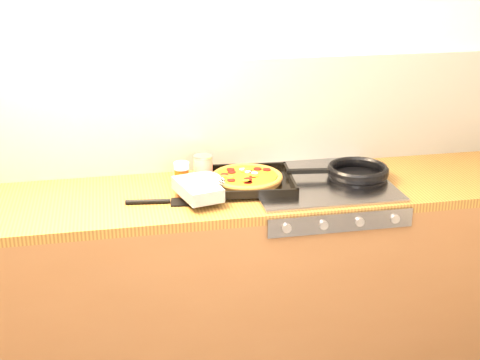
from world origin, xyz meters
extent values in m
plane|color=#BEB3A1|center=(0.00, 1.40, 1.25)|extent=(3.20, 0.00, 3.20)
cube|color=white|center=(0.00, 1.39, 1.15)|extent=(3.20, 0.02, 0.50)
cube|color=brown|center=(0.00, 1.10, 0.43)|extent=(3.20, 0.60, 0.86)
cube|color=olive|center=(0.00, 1.10, 0.88)|extent=(3.20, 0.60, 0.04)
cube|color=gray|center=(0.45, 0.80, 0.85)|extent=(0.60, 0.03, 0.08)
cylinder|color=#A5A5AA|center=(0.23, 0.78, 0.85)|extent=(0.04, 0.02, 0.04)
cylinder|color=#A5A5AA|center=(0.38, 0.78, 0.85)|extent=(0.04, 0.02, 0.04)
cylinder|color=#A5A5AA|center=(0.53, 0.78, 0.85)|extent=(0.04, 0.02, 0.04)
cylinder|color=#A5A5AA|center=(0.67, 0.78, 0.85)|extent=(0.04, 0.02, 0.04)
cube|color=gray|center=(0.45, 1.10, 0.91)|extent=(0.60, 0.56, 0.02)
cube|color=black|center=(0.14, 1.12, 0.92)|extent=(0.42, 0.38, 0.01)
cube|color=black|center=(0.15, 1.29, 0.94)|extent=(0.39, 0.05, 0.02)
cube|color=black|center=(0.12, 0.96, 0.94)|extent=(0.39, 0.05, 0.02)
cube|color=black|center=(0.33, 1.10, 0.94)|extent=(0.05, 0.34, 0.02)
cube|color=black|center=(-0.05, 1.14, 0.94)|extent=(0.05, 0.34, 0.02)
cylinder|color=#AA7A31|center=(0.14, 1.12, 0.94)|extent=(0.32, 0.32, 0.02)
torus|color=#AA7A31|center=(0.14, 1.12, 0.95)|extent=(0.34, 0.34, 0.02)
cylinder|color=#C17917|center=(0.14, 1.12, 0.95)|extent=(0.28, 0.28, 0.01)
cylinder|color=maroon|center=(0.16, 1.10, 0.96)|extent=(0.04, 0.04, 0.00)
cylinder|color=maroon|center=(0.08, 1.20, 0.96)|extent=(0.04, 0.04, 0.00)
cylinder|color=maroon|center=(0.12, 1.03, 0.96)|extent=(0.04, 0.04, 0.00)
cylinder|color=maroon|center=(0.04, 1.14, 0.96)|extent=(0.04, 0.04, 0.00)
cylinder|color=maroon|center=(0.20, 1.19, 0.96)|extent=(0.04, 0.04, 0.00)
cylinder|color=maroon|center=(0.15, 1.16, 0.96)|extent=(0.04, 0.04, 0.00)
cylinder|color=maroon|center=(0.06, 1.07, 0.96)|extent=(0.04, 0.04, 0.00)
cylinder|color=maroon|center=(0.24, 1.17, 0.96)|extent=(0.04, 0.04, 0.00)
cylinder|color=maroon|center=(0.13, 1.04, 0.96)|extent=(0.04, 0.04, 0.00)
cylinder|color=maroon|center=(0.13, 1.07, 0.96)|extent=(0.04, 0.04, 0.00)
cylinder|color=maroon|center=(0.08, 1.17, 0.96)|extent=(0.04, 0.04, 0.00)
ellipsoid|color=yellow|center=(0.06, 1.11, 0.96)|extent=(0.03, 0.02, 0.01)
ellipsoid|color=yellow|center=(0.04, 1.12, 0.96)|extent=(0.03, 0.02, 0.01)
ellipsoid|color=yellow|center=(0.13, 1.17, 0.96)|extent=(0.03, 0.02, 0.01)
ellipsoid|color=yellow|center=(0.13, 1.21, 0.96)|extent=(0.03, 0.02, 0.01)
ellipsoid|color=yellow|center=(0.12, 1.05, 0.96)|extent=(0.03, 0.02, 0.01)
ellipsoid|color=yellow|center=(0.17, 1.10, 0.96)|extent=(0.03, 0.02, 0.01)
ellipsoid|color=yellow|center=(0.16, 1.12, 0.96)|extent=(0.03, 0.02, 0.01)
ellipsoid|color=yellow|center=(0.06, 1.10, 0.96)|extent=(0.03, 0.02, 0.01)
ellipsoid|color=yellow|center=(0.15, 1.19, 0.96)|extent=(0.03, 0.02, 0.01)
ellipsoid|color=silver|center=(0.14, 1.20, 0.96)|extent=(0.03, 0.03, 0.01)
ellipsoid|color=silver|center=(0.15, 1.16, 0.96)|extent=(0.03, 0.03, 0.01)
ellipsoid|color=silver|center=(0.18, 1.14, 0.96)|extent=(0.03, 0.03, 0.01)
cube|color=black|center=(-0.09, 1.00, 0.95)|extent=(0.19, 0.26, 0.05)
ellipsoid|color=black|center=(-0.04, 1.10, 0.95)|extent=(0.15, 0.15, 0.05)
cylinder|color=black|center=(-0.01, 1.02, 0.95)|extent=(0.09, 0.11, 0.05)
cylinder|color=black|center=(0.63, 1.10, 0.92)|extent=(0.28, 0.28, 0.01)
torus|color=black|center=(0.63, 1.10, 0.95)|extent=(0.30, 0.30, 0.03)
cube|color=black|center=(0.42, 1.13, 0.95)|extent=(0.20, 0.05, 0.02)
cylinder|color=#9D100C|center=(-0.03, 1.23, 0.96)|extent=(0.10, 0.10, 0.11)
cylinder|color=#B2B2B7|center=(-0.03, 1.23, 1.02)|extent=(0.10, 0.10, 0.01)
cylinder|color=#B2B2B7|center=(-0.03, 1.23, 0.90)|extent=(0.10, 0.10, 0.01)
cylinder|color=#C5380B|center=(-0.13, 1.18, 0.94)|extent=(0.08, 0.08, 0.08)
cylinder|color=silver|center=(-0.13, 1.18, 0.99)|extent=(0.08, 0.08, 0.03)
cylinder|color=#A96E47|center=(0.11, 1.30, 0.91)|extent=(0.24, 0.13, 0.02)
ellipsoid|color=#A96E47|center=(0.23, 1.36, 0.91)|extent=(0.07, 0.06, 0.02)
cube|color=black|center=(-0.15, 1.00, 0.90)|extent=(0.11, 0.10, 0.01)
cylinder|color=black|center=(-0.29, 1.01, 0.91)|extent=(0.18, 0.04, 0.02)
camera|label=1|loc=(-0.42, -1.49, 1.93)|focal=50.00mm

